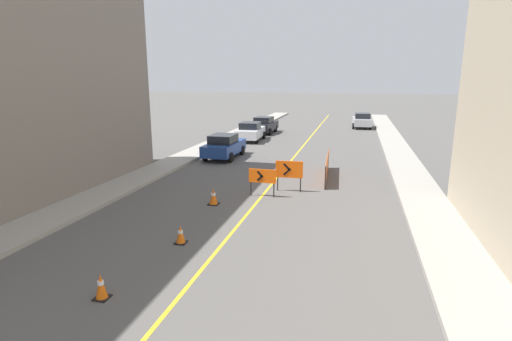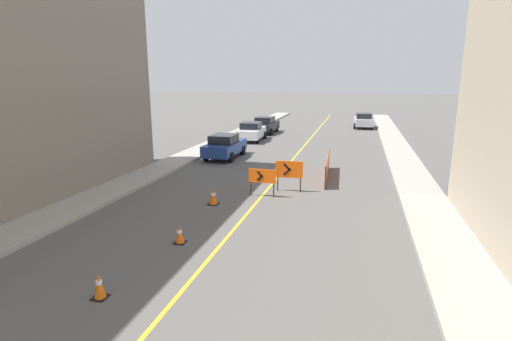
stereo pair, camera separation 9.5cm
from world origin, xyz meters
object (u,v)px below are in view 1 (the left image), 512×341
Objects in this scene: traffic_cone_third at (101,286)px; traffic_cone_fifth at (213,197)px; arrow_barricade_secondary at (289,170)px; arrow_barricade_primary at (262,177)px; parked_car_curb_far at (264,125)px; parked_car_curb_near at (224,146)px; parked_car_opposite_side at (362,120)px; traffic_cone_fourth at (181,234)px; parked_car_curb_mid at (251,131)px.

traffic_cone_fifth reaches higher than traffic_cone_third.
arrow_barricade_primary is at bearing -135.09° from arrow_barricade_secondary.
traffic_cone_third is at bearing -99.10° from arrow_barricade_primary.
parked_car_curb_far is at bearing 103.69° from arrow_barricade_secondary.
parked_car_curb_near is 21.38m from parked_car_opposite_side.
traffic_cone_fourth is (0.45, 3.55, -0.02)m from traffic_cone_third.
traffic_cone_fourth is at bearing -76.66° from parked_car_curb_near.
parked_car_curb_near is (-3.17, 13.84, 0.50)m from traffic_cone_fourth.
parked_car_curb_far is at bearing 97.55° from traffic_cone_fifth.
traffic_cone_third is 0.45× the size of arrow_barricade_secondary.
parked_car_opposite_side is (4.52, 27.45, -0.10)m from arrow_barricade_primary.
traffic_cone_fourth is at bearing -84.78° from traffic_cone_fifth.
traffic_cone_fourth is 0.48× the size of arrow_barricade_primary.
parked_car_opposite_side is (3.50, 26.33, -0.21)m from arrow_barricade_secondary.
traffic_cone_fifth is at bearing -134.41° from arrow_barricade_primary.
parked_car_curb_mid is 4.93m from parked_car_curb_far.
traffic_cone_third is 0.52× the size of arrow_barricade_primary.
arrow_barricade_primary is 0.29× the size of parked_car_curb_far.
parked_car_opposite_side reaches higher than arrow_barricade_primary.
traffic_cone_fifth is 0.16× the size of parked_car_curb_mid.
traffic_cone_fifth is 0.55× the size of arrow_barricade_primary.
traffic_cone_fourth is at bearing -111.66° from arrow_barricade_secondary.
parked_car_opposite_side is at bearing 79.96° from traffic_cone_fourth.
parked_car_curb_mid reaches higher than traffic_cone_fifth.
parked_car_opposite_side is (5.88, 33.21, 0.50)m from traffic_cone_fourth.
parked_car_curb_far reaches higher than arrow_barricade_secondary.
traffic_cone_fourth is 21.85m from parked_car_curb_mid.
parked_car_curb_near is at bearing -86.62° from parked_car_curb_far.
parked_car_curb_near reaches higher than arrow_barricade_primary.
parked_car_opposite_side reaches higher than traffic_cone_third.
arrow_barricade_primary is 0.29× the size of parked_car_curb_mid.
traffic_cone_fifth is 0.16× the size of parked_car_curb_far.
parked_car_opposite_side is at bearing 48.33° from parked_car_curb_mid.
traffic_cone_fifth is 0.48× the size of arrow_barricade_secondary.
traffic_cone_third is at bearing -97.25° from traffic_cone_fourth.
traffic_cone_fourth is at bearing -103.46° from parked_car_opposite_side.
parked_car_curb_near and parked_car_opposite_side have the same top height.
arrow_barricade_primary is (1.73, 1.65, 0.56)m from traffic_cone_fifth.
parked_car_curb_mid and parked_car_opposite_side have the same top height.
arrow_barricade_primary is 0.29× the size of parked_car_opposite_side.
parked_car_curb_near is at bearing -91.40° from parked_car_curb_mid.
traffic_cone_fifth is 22.59m from parked_car_curb_far.
parked_car_curb_mid and parked_car_curb_far have the same top height.
arrow_barricade_primary is 1.53m from arrow_barricade_secondary.
parked_car_opposite_side is at bearing 77.87° from traffic_cone_fifth.
traffic_cone_fourth is 26.72m from parked_car_curb_far.
parked_car_curb_near is 0.98× the size of parked_car_opposite_side.
arrow_barricade_primary is at bearing -74.64° from parked_car_curb_far.
parked_car_curb_mid is 1.00× the size of parked_car_curb_far.
parked_car_curb_mid is at bearing -131.99° from parked_car_opposite_side.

